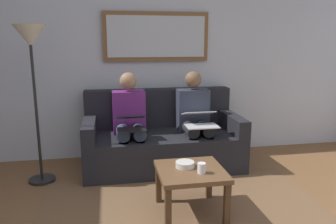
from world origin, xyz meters
name	(u,v)px	position (x,y,z in m)	size (l,w,h in m)	color
wall_rear	(156,56)	(0.00, -2.60, 1.30)	(6.00, 0.12, 2.60)	#B7BCC6
area_rug	(185,215)	(0.00, -0.85, 0.00)	(2.60, 1.80, 0.01)	brown
couch	(162,140)	(0.00, -2.12, 0.31)	(1.84, 0.90, 0.90)	black
framed_mirror	(156,37)	(0.00, -2.51, 1.55)	(1.33, 0.05, 0.61)	brown
coffee_table	(191,176)	(-0.06, -0.90, 0.35)	(0.57, 0.57, 0.41)	brown
cup	(202,168)	(-0.12, -0.80, 0.46)	(0.07, 0.07, 0.09)	silver
bowl	(185,164)	(-0.02, -0.96, 0.44)	(0.17, 0.17, 0.05)	beige
person_left	(195,116)	(-0.39, -2.05, 0.61)	(0.38, 0.58, 1.14)	#2D3342
laptop_silver	(200,119)	(-0.39, -1.81, 0.63)	(0.36, 0.38, 0.16)	silver
person_right	(130,119)	(0.39, -2.05, 0.61)	(0.38, 0.58, 1.14)	#66236B
laptop_black	(131,122)	(0.39, -1.81, 0.63)	(0.31, 0.34, 0.15)	black
standing_lamp	(31,54)	(1.37, -1.85, 1.37)	(0.32, 0.32, 1.66)	black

